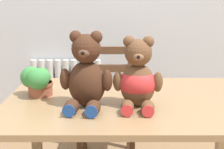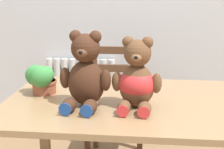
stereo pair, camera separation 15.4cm
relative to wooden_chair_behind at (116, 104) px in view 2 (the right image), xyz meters
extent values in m
cylinder|color=silver|center=(-0.68, 0.45, -0.10)|extent=(0.06, 0.06, 0.73)
cylinder|color=silver|center=(-0.60, 0.45, -0.10)|extent=(0.06, 0.06, 0.73)
cylinder|color=silver|center=(-0.53, 0.45, -0.10)|extent=(0.06, 0.06, 0.73)
cylinder|color=silver|center=(-0.45, 0.45, -0.10)|extent=(0.06, 0.06, 0.73)
cylinder|color=silver|center=(-0.38, 0.45, -0.10)|extent=(0.06, 0.06, 0.73)
cylinder|color=silver|center=(-0.31, 0.45, -0.10)|extent=(0.06, 0.06, 0.73)
cylinder|color=silver|center=(-0.23, 0.45, -0.10)|extent=(0.06, 0.06, 0.73)
cylinder|color=silver|center=(-0.16, 0.45, -0.10)|extent=(0.06, 0.06, 0.73)
cylinder|color=silver|center=(-0.09, 0.45, -0.10)|extent=(0.06, 0.06, 0.73)
cube|color=silver|center=(-0.38, 0.45, -0.44)|extent=(0.66, 0.10, 0.04)
cube|color=#9E7A51|center=(0.16, -0.77, 0.30)|extent=(1.38, 0.87, 0.03)
cube|color=#9E7A51|center=(-0.47, -0.39, -0.09)|extent=(0.06, 0.06, 0.74)
cube|color=brown|center=(0.00, -0.05, -0.03)|extent=(0.43, 0.44, 0.03)
cube|color=brown|center=(0.19, -0.25, -0.25)|extent=(0.04, 0.04, 0.42)
cube|color=brown|center=(-0.19, -0.25, -0.25)|extent=(0.04, 0.04, 0.42)
cube|color=brown|center=(0.19, 0.14, 0.01)|extent=(0.04, 0.04, 0.95)
cube|color=brown|center=(-0.19, 0.14, 0.01)|extent=(0.04, 0.04, 0.95)
cube|color=brown|center=(0.00, 0.14, 0.41)|extent=(0.35, 0.03, 0.06)
cube|color=brown|center=(0.00, 0.14, 0.26)|extent=(0.35, 0.03, 0.06)
ellipsoid|color=#472819|center=(-0.08, -0.86, 0.43)|extent=(0.20, 0.18, 0.23)
sphere|color=#472819|center=(-0.08, -0.86, 0.60)|extent=(0.14, 0.14, 0.14)
sphere|color=#472819|center=(-0.03, -0.87, 0.66)|extent=(0.06, 0.06, 0.06)
sphere|color=#472819|center=(-0.13, -0.85, 0.66)|extent=(0.06, 0.06, 0.06)
ellipsoid|color=brown|center=(-0.09, -0.91, 0.59)|extent=(0.07, 0.06, 0.05)
sphere|color=black|center=(-0.09, -0.94, 0.60)|extent=(0.02, 0.02, 0.02)
ellipsoid|color=#472819|center=(0.02, -0.89, 0.45)|extent=(0.06, 0.06, 0.11)
ellipsoid|color=#472819|center=(-0.19, -0.87, 0.45)|extent=(0.06, 0.06, 0.11)
ellipsoid|color=#472819|center=(-0.04, -0.98, 0.35)|extent=(0.08, 0.12, 0.07)
cylinder|color=#1E4793|center=(-0.05, -1.04, 0.35)|extent=(0.06, 0.01, 0.06)
ellipsoid|color=#472819|center=(-0.14, -0.97, 0.35)|extent=(0.08, 0.12, 0.07)
cylinder|color=#1E4793|center=(-0.15, -1.03, 0.35)|extent=(0.06, 0.01, 0.06)
ellipsoid|color=brown|center=(0.17, -0.86, 0.42)|extent=(0.18, 0.16, 0.22)
sphere|color=brown|center=(0.17, -0.86, 0.58)|extent=(0.13, 0.13, 0.13)
sphere|color=brown|center=(0.22, -0.86, 0.64)|extent=(0.06, 0.06, 0.06)
sphere|color=brown|center=(0.13, -0.86, 0.64)|extent=(0.06, 0.06, 0.06)
ellipsoid|color=#8C5F3F|center=(0.17, -0.91, 0.57)|extent=(0.06, 0.05, 0.04)
sphere|color=black|center=(0.17, -0.93, 0.58)|extent=(0.02, 0.02, 0.02)
ellipsoid|color=brown|center=(0.27, -0.89, 0.44)|extent=(0.05, 0.05, 0.10)
ellipsoid|color=brown|center=(0.08, -0.87, 0.44)|extent=(0.05, 0.05, 0.10)
ellipsoid|color=brown|center=(0.21, -0.97, 0.34)|extent=(0.07, 0.11, 0.06)
cylinder|color=red|center=(0.21, -1.03, 0.34)|extent=(0.06, 0.01, 0.06)
ellipsoid|color=brown|center=(0.12, -0.97, 0.34)|extent=(0.07, 0.11, 0.06)
cylinder|color=red|center=(0.11, -1.02, 0.34)|extent=(0.06, 0.01, 0.06)
ellipsoid|color=red|center=(0.17, -0.86, 0.43)|extent=(0.20, 0.18, 0.15)
cylinder|color=#9E5138|center=(-0.35, -0.70, 0.35)|extent=(0.13, 0.13, 0.08)
cylinder|color=#9E5138|center=(-0.35, -0.70, 0.38)|extent=(0.14, 0.14, 0.02)
ellipsoid|color=#3D8E42|center=(-0.33, -0.70, 0.42)|extent=(0.07, 0.06, 0.07)
ellipsoid|color=#3D8E42|center=(-0.35, -0.67, 0.43)|extent=(0.08, 0.07, 0.06)
ellipsoid|color=#3D8E42|center=(-0.40, -0.69, 0.41)|extent=(0.12, 0.10, 0.12)
ellipsoid|color=#3D8E42|center=(-0.35, -0.75, 0.42)|extent=(0.12, 0.10, 0.12)
camera|label=1|loc=(0.05, -2.35, 0.87)|focal=50.00mm
camera|label=2|loc=(0.20, -2.35, 0.87)|focal=50.00mm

